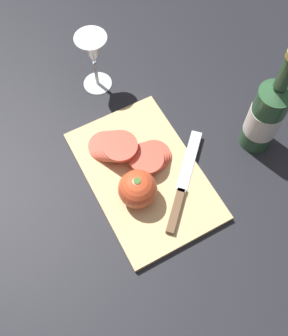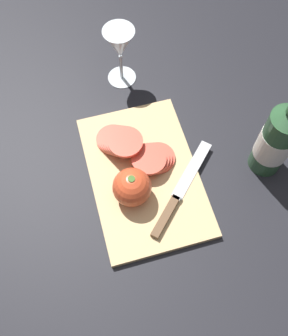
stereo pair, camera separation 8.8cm
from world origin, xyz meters
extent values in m
plane|color=black|center=(0.00, 0.00, 0.00)|extent=(3.00, 3.00, 0.00)
cube|color=tan|center=(0.08, 0.01, 0.01)|extent=(0.37, 0.24, 0.02)
cylinder|color=#2D5633|center=(0.04, -0.28, 0.09)|extent=(0.08, 0.08, 0.19)
cylinder|color=white|center=(0.04, -0.28, 0.09)|extent=(0.08, 0.08, 0.08)
cylinder|color=silver|center=(0.38, -0.02, 0.00)|extent=(0.07, 0.07, 0.00)
cylinder|color=silver|center=(0.38, -0.02, 0.04)|extent=(0.01, 0.01, 0.08)
cone|color=silver|center=(0.38, -0.02, 0.12)|extent=(0.08, 0.08, 0.08)
cone|color=#DBCC84|center=(0.38, -0.02, 0.10)|extent=(0.03, 0.03, 0.04)
sphere|color=#DB4C28|center=(0.04, 0.04, 0.06)|extent=(0.09, 0.09, 0.09)
cylinder|color=#47702D|center=(0.04, 0.04, 0.10)|extent=(0.02, 0.02, 0.01)
cube|color=silver|center=(0.06, -0.10, 0.02)|extent=(0.13, 0.13, 0.00)
cube|color=silver|center=(0.00, -0.05, 0.02)|extent=(0.02, 0.02, 0.01)
cube|color=brown|center=(-0.04, -0.01, 0.02)|extent=(0.09, 0.09, 0.01)
cylinder|color=#DB4C38|center=(0.19, 0.05, 0.02)|extent=(0.08, 0.08, 0.01)
cylinder|color=#DB4C38|center=(0.18, 0.05, 0.03)|extent=(0.08, 0.08, 0.01)
cylinder|color=#DB4C38|center=(0.17, 0.04, 0.04)|extent=(0.08, 0.08, 0.01)
cylinder|color=#DB4C38|center=(0.16, 0.04, 0.05)|extent=(0.08, 0.08, 0.01)
cylinder|color=#DB4C38|center=(0.15, 0.04, 0.05)|extent=(0.08, 0.08, 0.01)
cylinder|color=#DB4C38|center=(0.15, 0.03, 0.06)|extent=(0.08, 0.08, 0.01)
cylinder|color=#DB4C38|center=(0.11, -0.04, 0.02)|extent=(0.08, 0.08, 0.01)
cylinder|color=#DB4C38|center=(0.11, -0.03, 0.03)|extent=(0.08, 0.08, 0.01)
cylinder|color=#DB4C38|center=(0.10, -0.02, 0.04)|extent=(0.08, 0.08, 0.01)
cylinder|color=#DB4C38|center=(0.10, -0.01, 0.05)|extent=(0.08, 0.08, 0.01)
camera|label=1|loc=(-0.27, 0.19, 0.83)|focal=42.00mm
camera|label=2|loc=(-0.30, 0.11, 0.83)|focal=42.00mm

